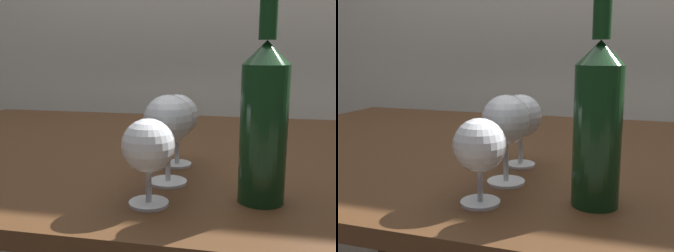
{
  "view_description": "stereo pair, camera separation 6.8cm",
  "coord_description": "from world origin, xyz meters",
  "views": [
    {
      "loc": [
        0.16,
        -0.91,
        0.94
      ],
      "look_at": [
        0.02,
        -0.26,
        0.81
      ],
      "focal_mm": 42.66,
      "sensor_mm": 36.0,
      "label": 1
    },
    {
      "loc": [
        0.22,
        -0.9,
        0.94
      ],
      "look_at": [
        0.02,
        -0.26,
        0.81
      ],
      "focal_mm": 42.66,
      "sensor_mm": 36.0,
      "label": 2
    }
  ],
  "objects": [
    {
      "name": "dining_table",
      "position": [
        0.0,
        0.0,
        0.64
      ],
      "size": [
        1.6,
        0.97,
        0.71
      ],
      "color": "#472B16",
      "rests_on": "ground_plane"
    },
    {
      "name": "wine_glass_white",
      "position": [
        0.01,
        -0.36,
        0.8
      ],
      "size": [
        0.08,
        0.08,
        0.13
      ],
      "color": "white",
      "rests_on": "dining_table"
    },
    {
      "name": "wine_glass_chardonnay",
      "position": [
        0.02,
        -0.26,
        0.82
      ],
      "size": [
        0.08,
        0.08,
        0.16
      ],
      "color": "white",
      "rests_on": "dining_table"
    },
    {
      "name": "wine_glass_cabernet",
      "position": [
        0.01,
        -0.15,
        0.81
      ],
      "size": [
        0.08,
        0.08,
        0.14
      ],
      "color": "white",
      "rests_on": "dining_table"
    },
    {
      "name": "wine_bottle",
      "position": [
        0.17,
        -0.31,
        0.84
      ],
      "size": [
        0.07,
        0.07,
        0.34
      ],
      "color": "#143819",
      "rests_on": "dining_table"
    }
  ]
}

